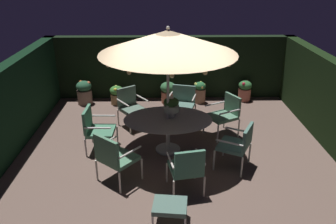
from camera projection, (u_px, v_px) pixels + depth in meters
name	position (u px, v px, depth m)	size (l,w,h in m)	color
ground_plane	(174.00, 156.00, 7.07)	(7.21, 7.34, 0.02)	brown
hedge_backdrop_rear	(170.00, 67.00, 9.92)	(7.21, 0.30, 1.83)	black
hedge_backdrop_left	(1.00, 118.00, 6.65)	(0.30, 7.34, 1.83)	black
patio_dining_table	(168.00, 123.00, 7.05)	(1.86, 1.40, 0.75)	silver
patio_umbrella	(168.00, 42.00, 6.36)	(2.68, 2.68, 2.65)	beige
centerpiece_planter	(171.00, 105.00, 7.00)	(0.33, 0.33, 0.46)	beige
patio_chair_north	(182.00, 101.00, 8.44)	(0.77, 0.72, 0.91)	silver
patio_chair_northeast	(131.00, 105.00, 8.21)	(0.81, 0.82, 0.95)	beige
patio_chair_east	(96.00, 127.00, 7.10)	(0.62, 0.66, 0.96)	silver
patio_chair_southeast	(114.00, 156.00, 5.99)	(0.87, 0.86, 0.99)	beige
patio_chair_south	(187.00, 167.00, 5.73)	(0.67, 0.69, 0.92)	beige
patio_chair_southwest	(238.00, 143.00, 6.46)	(0.80, 0.81, 0.92)	silver
patio_chair_west	(226.00, 112.00, 7.76)	(0.83, 0.80, 0.95)	silver
ottoman_footrest	(170.00, 207.00, 5.11)	(0.56, 0.48, 0.37)	silver
potted_plant_back_right	(168.00, 92.00, 9.66)	(0.45, 0.45, 0.63)	#AC654C
potted_plant_left_near	(117.00, 94.00, 9.59)	(0.38, 0.38, 0.54)	olive
potted_plant_right_near	(245.00, 90.00, 9.82)	(0.38, 0.38, 0.61)	#B05F4E
potted_plant_left_far	(200.00, 92.00, 9.69)	(0.33, 0.33, 0.62)	#8D664D
potted_plant_back_left	(84.00, 92.00, 9.58)	(0.43, 0.43, 0.68)	#7A6353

